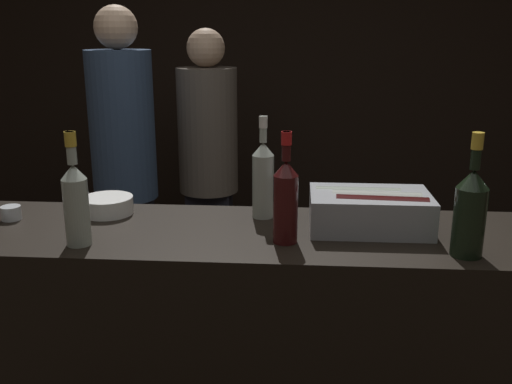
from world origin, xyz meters
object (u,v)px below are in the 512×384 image
at_px(person_in_hoodie, 208,161).
at_px(bowl_white, 107,205).
at_px(person_blond_tee, 125,163).
at_px(rose_wine_bottle, 76,200).
at_px(ice_bin_with_bottles, 370,209).
at_px(white_wine_bottle, 263,177).
at_px(champagne_bottle, 470,210).
at_px(candle_votive, 11,213).
at_px(red_wine_bottle_tall, 286,198).

bearing_deg(person_in_hoodie, bowl_white, -121.09).
bearing_deg(person_blond_tee, rose_wine_bottle, -68.91).
bearing_deg(ice_bin_with_bottles, bowl_white, 174.06).
bearing_deg(white_wine_bottle, champagne_bottle, -27.08).
bearing_deg(candle_votive, person_blond_tee, 86.72).
bearing_deg(champagne_bottle, red_wine_bottle_tall, 172.29).
relative_size(candle_votive, red_wine_bottle_tall, 0.19).
height_order(rose_wine_bottle, white_wine_bottle, white_wine_bottle).
relative_size(candle_votive, person_blond_tee, 0.04).
xyz_separation_m(ice_bin_with_bottles, person_blond_tee, (-1.11, 1.06, -0.11)).
xyz_separation_m(rose_wine_bottle, champagne_bottle, (1.11, -0.00, -0.00)).
bearing_deg(ice_bin_with_bottles, champagne_bottle, -40.36).
xyz_separation_m(rose_wine_bottle, person_blond_tee, (-0.25, 1.26, -0.18)).
bearing_deg(person_in_hoodie, rose_wine_bottle, -119.66).
xyz_separation_m(candle_votive, champagne_bottle, (1.42, -0.21, 0.11)).
distance_m(rose_wine_bottle, person_in_hoodie, 1.66).
bearing_deg(white_wine_bottle, person_in_hoodie, 106.43).
bearing_deg(person_in_hoodie, champagne_bottle, -84.35).
bearing_deg(candle_votive, champagne_bottle, -8.40).
xyz_separation_m(champagne_bottle, red_wine_bottle_tall, (-0.51, 0.07, 0.00)).
distance_m(ice_bin_with_bottles, bowl_white, 0.88).
bearing_deg(bowl_white, person_blond_tee, 103.73).
bearing_deg(champagne_bottle, bowl_white, 165.14).
bearing_deg(red_wine_bottle_tall, bowl_white, 159.56).
height_order(rose_wine_bottle, person_blond_tee, person_blond_tee).
bearing_deg(candle_votive, white_wine_bottle, 6.22).
distance_m(candle_votive, rose_wine_bottle, 0.39).
bearing_deg(bowl_white, white_wine_bottle, 0.29).
bearing_deg(ice_bin_with_bottles, person_blond_tee, 136.36).
height_order(candle_votive, red_wine_bottle_tall, red_wine_bottle_tall).
height_order(ice_bin_with_bottles, rose_wine_bottle, rose_wine_bottle).
xyz_separation_m(rose_wine_bottle, person_in_hoodie, (0.13, 1.64, -0.25)).
xyz_separation_m(rose_wine_bottle, red_wine_bottle_tall, (0.60, 0.06, -0.00)).
relative_size(candle_votive, person_in_hoodie, 0.04).
relative_size(candle_votive, white_wine_bottle, 0.19).
bearing_deg(champagne_bottle, candle_votive, 171.60).
xyz_separation_m(bowl_white, candle_votive, (-0.30, -0.09, -0.01)).
distance_m(white_wine_bottle, red_wine_bottle_tall, 0.24).
bearing_deg(red_wine_bottle_tall, person_blond_tee, 125.33).
bearing_deg(champagne_bottle, person_in_hoodie, 120.89).
bearing_deg(person_in_hoodie, white_wine_bottle, -98.81).
height_order(bowl_white, person_blond_tee, person_blond_tee).
bearing_deg(red_wine_bottle_tall, ice_bin_with_bottles, 27.49).
height_order(champagne_bottle, person_blond_tee, person_blond_tee).
bearing_deg(person_in_hoodie, red_wine_bottle_tall, -98.41).
distance_m(ice_bin_with_bottles, rose_wine_bottle, 0.89).
bearing_deg(bowl_white, ice_bin_with_bottles, -5.94).
bearing_deg(white_wine_bottle, bowl_white, -179.71).
bearing_deg(candle_votive, rose_wine_bottle, -33.53).
bearing_deg(champagne_bottle, ice_bin_with_bottles, 139.64).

